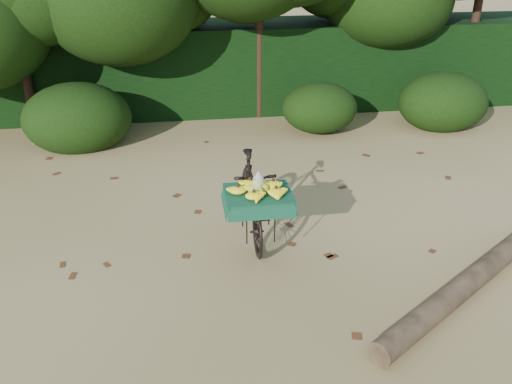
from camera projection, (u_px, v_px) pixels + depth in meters
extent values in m
plane|color=tan|center=(286.00, 257.00, 6.56)|extent=(80.00, 80.00, 0.00)
imported|color=black|center=(251.00, 198.00, 6.84)|extent=(0.51, 1.76, 1.06)
cube|color=black|center=(258.00, 194.00, 6.16)|extent=(0.38, 0.47, 0.03)
cube|color=#134831|center=(258.00, 193.00, 6.15)|extent=(0.76, 0.64, 0.01)
ellipsoid|color=#9DAB29|center=(265.00, 188.00, 6.14)|extent=(0.10, 0.08, 0.11)
ellipsoid|color=#9DAB29|center=(257.00, 186.00, 6.19)|extent=(0.10, 0.08, 0.11)
ellipsoid|color=#9DAB29|center=(252.00, 189.00, 6.12)|extent=(0.10, 0.08, 0.11)
ellipsoid|color=#9DAB29|center=(259.00, 191.00, 6.07)|extent=(0.10, 0.08, 0.11)
cylinder|color=#EAE5C6|center=(258.00, 184.00, 6.12)|extent=(0.12, 0.12, 0.16)
cylinder|color=brown|center=(473.00, 279.00, 5.95)|extent=(3.02, 2.18, 0.25)
cube|color=black|center=(231.00, 66.00, 11.77)|extent=(26.00, 1.80, 1.80)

